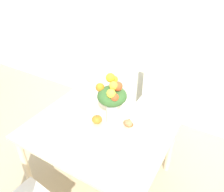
{
  "coord_description": "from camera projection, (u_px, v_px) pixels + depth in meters",
  "views": [
    {
      "loc": [
        0.87,
        -1.25,
        2.07
      ],
      "look_at": [
        0.07,
        0.1,
        1.04
      ],
      "focal_mm": 35.0,
      "sensor_mm": 36.0,
      "label": 1
    }
  ],
  "objects": [
    {
      "name": "flower_vase",
      "position": [
        112.0,
        98.0,
        1.89
      ],
      "size": [
        0.28,
        0.26,
        0.49
      ],
      "color": "silver",
      "rests_on": "dining_table"
    },
    {
      "name": "wall_back",
      "position": [
        160.0,
        24.0,
        2.65
      ],
      "size": [
        8.0,
        0.06,
        2.7
      ],
      "color": "silver",
      "rests_on": "ground_plane"
    },
    {
      "name": "pumpkin",
      "position": [
        97.0,
        119.0,
        2.02
      ],
      "size": [
        0.1,
        0.1,
        0.09
      ],
      "color": "orange",
      "rests_on": "dining_table"
    },
    {
      "name": "ground_plane",
      "position": [
        102.0,
        177.0,
        2.41
      ],
      "size": [
        12.0,
        12.0,
        0.0
      ],
      "primitive_type": "plane",
      "color": "tan"
    },
    {
      "name": "dining_chair_near_window",
      "position": [
        153.0,
        103.0,
        2.73
      ],
      "size": [
        0.43,
        0.43,
        0.97
      ],
      "rotation": [
        0.0,
        0.0,
        0.01
      ],
      "color": "white",
      "rests_on": "ground_plane"
    },
    {
      "name": "turkey_figurine",
      "position": [
        128.0,
        122.0,
        2.0
      ],
      "size": [
        0.09,
        0.11,
        0.07
      ],
      "color": "#A87A4C",
      "rests_on": "dining_table"
    },
    {
      "name": "dining_table",
      "position": [
        100.0,
        134.0,
        2.05
      ],
      "size": [
        1.26,
        1.06,
        0.74
      ],
      "color": "beige",
      "rests_on": "ground_plane"
    }
  ]
}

